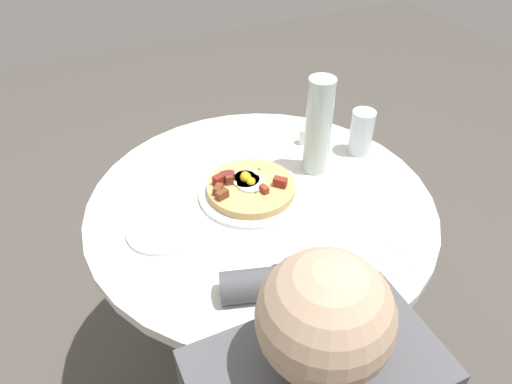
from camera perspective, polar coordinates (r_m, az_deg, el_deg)
ground_plane at (r=1.85m, az=0.43°, el=-19.12°), size 6.00×6.00×0.00m
dining_table at (r=1.40m, az=0.54°, el=-6.72°), size 0.91×0.91×0.75m
pizza_plate at (r=1.29m, az=-0.58°, el=-0.07°), size 0.28×0.28×0.01m
breakfast_pizza at (r=1.28m, az=-0.76°, el=0.65°), size 0.23×0.23×0.05m
bread_plate at (r=1.21m, az=-11.01°, el=-4.20°), size 0.18×0.18×0.01m
napkin at (r=1.15m, az=12.40°, el=-7.49°), size 0.17×0.14×0.00m
fork at (r=1.14m, az=12.93°, el=-7.93°), size 0.18×0.02×0.00m
knife at (r=1.16m, az=11.95°, el=-6.76°), size 0.18×0.02×0.00m
water_glass at (r=1.45m, az=12.27°, el=6.87°), size 0.07×0.07×0.14m
water_bottle at (r=1.32m, az=7.34°, el=7.64°), size 0.07×0.07×0.28m
salt_shaker at (r=1.49m, az=5.61°, el=6.54°), size 0.03×0.03×0.05m
pepper_shaker at (r=1.06m, az=2.40°, el=-9.86°), size 0.03×0.03×0.05m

